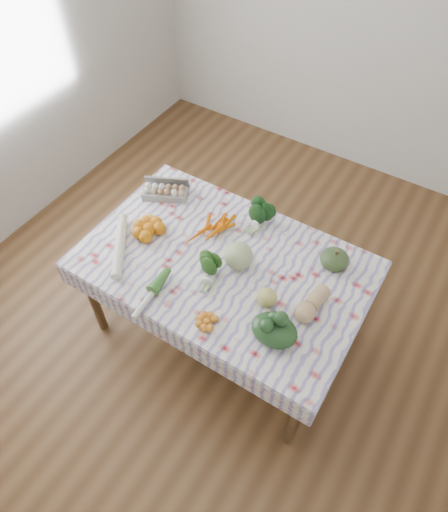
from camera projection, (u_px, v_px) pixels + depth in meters
The scene contains 17 objects.
ground at pixel (224, 329), 3.25m from camera, with size 4.50×4.50×0.00m, color #56371D.
wall_back at pixel (385, 8), 3.38m from camera, with size 4.00×0.04×2.80m, color silver.
dining_table at pixel (224, 271), 2.73m from camera, with size 1.60×1.00×0.75m.
tablecloth at pixel (224, 263), 2.67m from camera, with size 1.66×1.06×0.01m, color white.
egg_carton at pixel (165, 193), 2.98m from camera, with size 0.29×0.12×0.08m, color #979792.
carrot_bunch at pixel (213, 230), 2.80m from camera, with size 0.23×0.21×0.04m, color #CF5900.
kale_bunch at pixel (260, 217), 2.80m from camera, with size 0.16×0.14×0.14m, color #133913.
kabocha_squash at pixel (335, 259), 2.61m from camera, with size 0.17×0.17×0.11m, color #374F27.
cabbage at pixel (239, 256), 2.59m from camera, with size 0.16×0.16×0.16m, color #A4B77D.
butternut_squash at pixel (312, 303), 2.41m from camera, with size 0.11×0.25×0.11m, color tan.
orange_cluster at pixel (149, 229), 2.78m from camera, with size 0.26×0.26×0.09m, color orange.
broccoli at pixel (210, 272), 2.54m from camera, with size 0.16×0.16×0.12m, color #214D16.
mandarin_cluster at pixel (207, 321), 2.39m from camera, with size 0.15×0.15×0.04m, color orange.
grapefruit at pixel (267, 298), 2.44m from camera, with size 0.11×0.11×0.11m, color tan.
spinach_bag at pixel (274, 330), 2.32m from camera, with size 0.25×0.20×0.11m, color #173317.
daikon at pixel (119, 250), 2.69m from camera, with size 0.06×0.06×0.43m, color white.
leek at pixel (151, 294), 2.50m from camera, with size 0.04×0.04×0.34m, color silver.
Camera 1 is at (0.89, -1.41, 2.84)m, focal length 32.00 mm.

